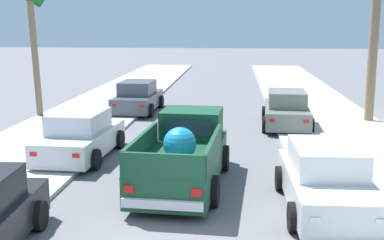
{
  "coord_description": "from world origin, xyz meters",
  "views": [
    {
      "loc": [
        1.4,
        -7.79,
        4.28
      ],
      "look_at": [
        0.01,
        7.66,
        1.2
      ],
      "focal_mm": 45.35,
      "sensor_mm": 36.0,
      "label": 1
    }
  ],
  "objects_px": {
    "car_left_near": "(326,180)",
    "car_left_mid": "(286,110)",
    "pickup_truck": "(184,155)",
    "car_right_near": "(138,98)",
    "car_left_far": "(81,136)"
  },
  "relations": [
    {
      "from": "car_left_near",
      "to": "car_left_mid",
      "type": "distance_m",
      "value": 9.38
    },
    {
      "from": "pickup_truck",
      "to": "car_right_near",
      "type": "distance_m",
      "value": 11.22
    },
    {
      "from": "pickup_truck",
      "to": "car_left_mid",
      "type": "relative_size",
      "value": 1.23
    },
    {
      "from": "pickup_truck",
      "to": "car_right_near",
      "type": "bearing_deg",
      "value": 107.8
    },
    {
      "from": "car_left_far",
      "to": "car_left_near",
      "type": "bearing_deg",
      "value": -28.59
    },
    {
      "from": "car_left_mid",
      "to": "car_left_far",
      "type": "distance_m",
      "value": 9.02
    },
    {
      "from": "car_left_mid",
      "to": "car_right_near",
      "type": "bearing_deg",
      "value": 157.46
    },
    {
      "from": "pickup_truck",
      "to": "car_left_far",
      "type": "xyz_separation_m",
      "value": [
        -3.62,
        2.29,
        -0.09
      ]
    },
    {
      "from": "pickup_truck",
      "to": "car_left_near",
      "type": "xyz_separation_m",
      "value": [
        3.49,
        -1.59,
        -0.09
      ]
    },
    {
      "from": "car_left_near",
      "to": "car_left_far",
      "type": "bearing_deg",
      "value": 151.41
    },
    {
      "from": "car_right_near",
      "to": "car_left_mid",
      "type": "bearing_deg",
      "value": -22.54
    },
    {
      "from": "car_right_near",
      "to": "car_left_far",
      "type": "bearing_deg",
      "value": -91.28
    },
    {
      "from": "car_right_near",
      "to": "car_left_mid",
      "type": "xyz_separation_m",
      "value": [
        6.95,
        -2.89,
        0.0
      ]
    },
    {
      "from": "pickup_truck",
      "to": "car_left_near",
      "type": "bearing_deg",
      "value": -24.46
    },
    {
      "from": "car_left_near",
      "to": "car_right_near",
      "type": "xyz_separation_m",
      "value": [
        -6.92,
        12.27,
        0.0
      ]
    }
  ]
}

